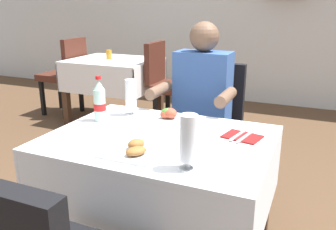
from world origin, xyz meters
name	(u,v)px	position (x,y,z in m)	size (l,w,h in m)	color
back_wall	(279,1)	(0.00, 3.68, 1.41)	(11.00, 0.12, 2.82)	silver
main_dining_table	(160,170)	(-0.07, 0.00, 0.57)	(1.06, 0.80, 0.75)	white
chair_far_diner_seat	(208,125)	(-0.07, 0.79, 0.55)	(0.44, 0.50, 0.97)	black
seated_diner_far	(200,107)	(-0.09, 0.69, 0.71)	(0.50, 0.46, 1.26)	#282D42
plate_near_camera	(134,149)	(-0.09, -0.22, 0.77)	(0.24, 0.24, 0.06)	white
plate_far_diner	(166,117)	(-0.14, 0.23, 0.77)	(0.22, 0.22, 0.07)	white
beer_glass_left	(189,141)	(0.18, -0.27, 0.86)	(0.07, 0.07, 0.22)	white
beer_glass_middle	(131,96)	(-0.37, 0.26, 0.86)	(0.07, 0.07, 0.21)	white
cola_bottle_primary	(100,102)	(-0.47, 0.10, 0.86)	(0.07, 0.07, 0.25)	silver
napkin_cutlery_set	(242,136)	(0.30, 0.15, 0.76)	(0.19, 0.20, 0.01)	maroon
background_dining_table	(114,75)	(-1.62, 2.07, 0.57)	(0.99, 0.83, 0.75)	white
background_chair_left	(66,72)	(-2.32, 2.07, 0.55)	(0.50, 0.44, 0.97)	#4C2319
background_chair_right	(168,81)	(-0.92, 2.07, 0.55)	(0.50, 0.44, 0.97)	#4C2319
background_table_tumbler	(109,55)	(-1.66, 2.05, 0.81)	(0.06, 0.06, 0.11)	#C68928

